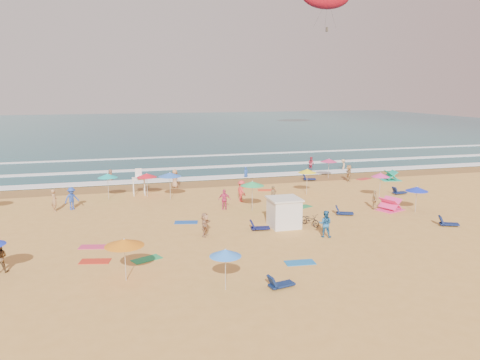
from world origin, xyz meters
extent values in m
plane|color=gold|center=(0.00, 0.00, 0.00)|extent=(220.00, 220.00, 0.00)
cube|color=#0C4756|center=(0.00, 84.00, 0.00)|extent=(220.00, 140.00, 0.18)
plane|color=olive|center=(0.00, 12.50, 0.01)|extent=(220.00, 220.00, 0.00)
cube|color=white|center=(0.00, 15.00, 0.10)|extent=(200.00, 2.20, 0.05)
cube|color=white|center=(0.00, 22.00, 0.10)|extent=(200.00, 1.60, 0.05)
cube|color=white|center=(0.00, 32.00, 0.10)|extent=(200.00, 1.20, 0.05)
cube|color=silver|center=(3.17, -4.24, 1.00)|extent=(2.00, 2.00, 2.00)
cube|color=silver|center=(3.17, -4.24, 2.06)|extent=(2.20, 2.20, 0.12)
imported|color=black|center=(5.07, -4.54, 0.45)|extent=(1.22, 1.82, 0.90)
cone|color=#3684F5|center=(-3.38, -13.56, 1.92)|extent=(1.57, 1.57, 0.35)
cone|color=#16B9B7|center=(-9.01, 7.82, 2.16)|extent=(1.75, 1.75, 0.35)
cone|color=blue|center=(-3.68, 6.33, 2.27)|extent=(2.04, 2.04, 0.35)
cone|color=#D62F6B|center=(14.42, 11.87, 1.99)|extent=(1.81, 1.81, 0.35)
cone|color=yellow|center=(8.88, 4.97, 2.24)|extent=(1.69, 1.69, 0.35)
cone|color=#172CC8|center=(14.81, -3.18, 1.89)|extent=(1.76, 1.76, 0.35)
cone|color=#2BBC63|center=(2.27, 0.71, 2.23)|extent=(1.92, 1.92, 0.35)
cone|color=orange|center=(-8.09, -11.10, 2.06)|extent=(2.02, 2.02, 0.35)
cone|color=red|center=(-5.58, 8.01, 1.99)|extent=(1.85, 1.85, 0.35)
cone|color=#ED3492|center=(14.26, 1.26, 2.27)|extent=(1.60, 1.60, 0.35)
cube|color=#0E1F4A|center=(-0.63, -14.08, 0.17)|extent=(1.39, 0.82, 0.34)
cube|color=#0E134A|center=(1.28, -4.63, 0.17)|extent=(1.36, 0.71, 0.34)
cube|color=#0F1C4B|center=(14.71, -7.28, 0.17)|extent=(1.42, 1.03, 0.34)
cube|color=#0F1E4F|center=(8.86, -2.60, 0.17)|extent=(1.42, 1.01, 0.34)
cube|color=#0F1E4F|center=(17.34, 2.72, 0.17)|extent=(1.33, 0.64, 0.34)
cube|color=#0D1745|center=(11.85, 11.09, 0.17)|extent=(1.40, 0.85, 0.34)
cube|color=red|center=(-9.73, -7.88, 0.01)|extent=(1.85, 1.21, 0.03)
cube|color=#1A4AA6|center=(-3.46, -1.35, 0.01)|extent=(1.85, 1.22, 0.03)
cube|color=#249352|center=(-6.84, -8.32, 0.01)|extent=(1.90, 1.49, 0.03)
cube|color=#F63D1B|center=(4.59, 9.45, 0.01)|extent=(1.78, 1.04, 0.03)
cube|color=#D53263|center=(-9.92, -5.24, 0.01)|extent=(1.85, 1.22, 0.03)
cube|color=red|center=(5.84, 7.67, 0.01)|extent=(1.85, 1.24, 0.03)
cube|color=#1C6CB3|center=(1.55, -11.17, 0.01)|extent=(1.77, 1.01, 0.03)
cube|color=#218749|center=(6.64, 0.63, 0.01)|extent=(1.90, 1.49, 0.03)
cube|color=red|center=(17.91, 10.29, 0.01)|extent=(1.89, 1.40, 0.03)
imported|color=tan|center=(15.64, 9.51, 0.90)|extent=(1.19, 1.74, 1.80)
imported|color=#21629D|center=(4.98, -7.19, 0.91)|extent=(1.11, 1.04, 1.82)
imported|color=#DC376B|center=(0.15, 1.53, 0.85)|extent=(1.07, 0.63, 1.71)
imported|color=brown|center=(4.70, 2.47, 0.77)|extent=(0.64, 0.49, 1.55)
imported|color=#2443A9|center=(-11.88, 4.85, 0.93)|extent=(1.39, 1.18, 1.86)
imported|color=brown|center=(-8.84, 16.47, 0.51)|extent=(0.70, 0.86, 1.52)
imported|color=#A6774C|center=(-13.20, 4.62, 0.91)|extent=(0.63, 0.77, 1.83)
imported|color=tan|center=(12.01, -1.66, 0.81)|extent=(0.65, 1.02, 1.61)
imported|color=#E33938|center=(2.26, 3.93, 0.94)|extent=(0.92, 1.33, 1.88)
imported|color=brown|center=(-14.59, -8.17, 0.83)|extent=(0.87, 0.71, 1.65)
imported|color=tan|center=(-2.73, -4.94, 0.81)|extent=(1.05, 1.57, 1.62)
imported|color=tan|center=(18.38, 16.03, 0.55)|extent=(0.99, 1.19, 1.60)
imported|color=tan|center=(-2.62, 11.26, 0.92)|extent=(1.00, 1.08, 1.85)
imported|color=#D0344A|center=(15.13, 18.21, 0.61)|extent=(0.94, 1.03, 1.71)
imported|color=#234AA5|center=(5.62, 14.26, 0.50)|extent=(0.64, 0.53, 1.50)
cube|color=#3F3326|center=(34.47, 55.82, 21.44)|extent=(0.40, 0.30, 0.90)
camera|label=1|loc=(-8.37, -34.59, 9.77)|focal=35.00mm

